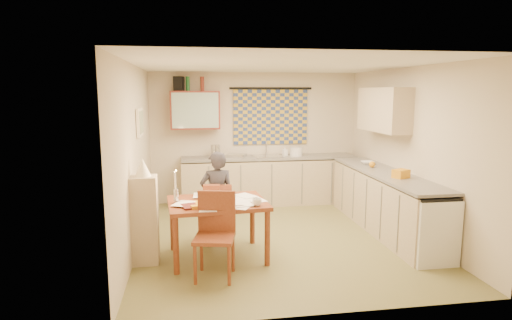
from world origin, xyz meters
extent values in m
cube|color=olive|center=(0.00, 0.00, -0.01)|extent=(4.00, 4.50, 0.02)
cube|color=white|center=(0.00, 0.00, 2.51)|extent=(4.00, 4.50, 0.02)
cube|color=beige|center=(0.00, 2.26, 1.25)|extent=(4.00, 0.02, 2.50)
cube|color=beige|center=(0.00, -2.26, 1.25)|extent=(4.00, 0.02, 2.50)
cube|color=beige|center=(-2.01, 0.00, 1.25)|extent=(0.02, 4.50, 2.50)
cube|color=beige|center=(2.01, 0.00, 1.25)|extent=(0.02, 4.50, 2.50)
cube|color=navy|center=(0.30, 2.22, 1.65)|extent=(1.45, 0.03, 1.05)
cylinder|color=black|center=(0.30, 2.20, 2.20)|extent=(1.60, 0.04, 0.04)
cube|color=maroon|center=(-1.15, 2.08, 1.80)|extent=(0.90, 0.34, 0.70)
cube|color=#99B2A5|center=(-1.15, 1.91, 1.80)|extent=(0.84, 0.02, 0.64)
cube|color=tan|center=(1.83, 0.55, 1.85)|extent=(0.34, 1.30, 0.70)
cube|color=#EFE5C9|center=(-1.97, 0.40, 1.70)|extent=(0.04, 0.50, 0.40)
cube|color=#B9B9A5|center=(-1.95, 0.40, 1.70)|extent=(0.01, 0.42, 0.32)
cube|color=tan|center=(0.22, 1.95, 0.43)|extent=(3.30, 0.60, 0.86)
cube|color=#63605D|center=(0.22, 1.95, 0.90)|extent=(3.30, 0.62, 0.04)
cube|color=tan|center=(1.70, 0.10, 0.43)|extent=(0.60, 2.95, 0.86)
cube|color=#63605D|center=(1.70, 0.10, 0.90)|extent=(0.62, 2.95, 0.04)
cube|color=white|center=(1.70, -1.15, 0.42)|extent=(0.56, 0.56, 0.83)
cube|color=black|center=(1.70, -1.15, 0.85)|extent=(0.53, 0.53, 0.03)
cube|color=silver|center=(0.21, 1.95, 0.88)|extent=(0.61, 0.52, 0.10)
cylinder|color=silver|center=(0.20, 2.13, 1.06)|extent=(0.04, 0.04, 0.28)
cube|color=silver|center=(-0.41, 1.95, 0.95)|extent=(0.44, 0.41, 0.06)
cylinder|color=silver|center=(-0.79, 1.95, 1.04)|extent=(0.19, 0.19, 0.24)
cylinder|color=white|center=(0.75, 1.95, 1.00)|extent=(0.26, 0.26, 0.16)
imported|color=white|center=(0.54, 2.00, 1.01)|extent=(0.13, 0.13, 0.18)
imported|color=white|center=(1.70, 0.80, 0.95)|extent=(0.25, 0.25, 0.05)
cube|color=orange|center=(1.70, -0.37, 0.98)|extent=(0.27, 0.24, 0.12)
sphere|color=orange|center=(1.65, 0.50, 0.97)|extent=(0.10, 0.10, 0.10)
cube|color=black|center=(-1.43, 2.08, 2.28)|extent=(0.20, 0.23, 0.26)
cylinder|color=#195926|center=(-1.27, 2.08, 2.28)|extent=(0.07, 0.07, 0.26)
cylinder|color=maroon|center=(-1.01, 2.08, 2.28)|extent=(0.08, 0.08, 0.26)
cube|color=maroon|center=(-0.93, -0.63, 0.72)|extent=(1.30, 1.03, 0.05)
cube|color=maroon|center=(-0.91, -0.04, 0.42)|extent=(0.41, 0.41, 0.04)
cube|color=maroon|center=(-0.90, -0.22, 0.65)|extent=(0.39, 0.05, 0.43)
cube|color=maroon|center=(-1.01, -1.25, 0.48)|extent=(0.53, 0.53, 0.04)
cube|color=maroon|center=(-0.97, -1.06, 0.74)|extent=(0.44, 0.14, 0.49)
imported|color=black|center=(-0.90, -0.07, 0.66)|extent=(0.53, 0.39, 1.32)
cube|color=tan|center=(-1.84, -0.67, 0.55)|extent=(0.32, 0.30, 1.11)
cone|color=#EFE5C9|center=(-1.84, -0.67, 1.22)|extent=(0.20, 0.20, 0.22)
cube|color=maroon|center=(-0.99, -0.37, 0.83)|extent=(0.23, 0.13, 0.16)
imported|color=white|center=(-0.47, -0.93, 0.80)|extent=(0.20, 0.20, 0.09)
imported|color=maroon|center=(-1.37, -0.90, 0.76)|extent=(0.31, 0.34, 0.02)
imported|color=orange|center=(-1.35, -0.77, 0.76)|extent=(0.25, 0.30, 0.02)
cube|color=orange|center=(-1.21, -0.95, 0.77)|extent=(0.14, 0.11, 0.04)
cube|color=black|center=(-0.78, -0.94, 0.76)|extent=(0.14, 0.07, 0.02)
cylinder|color=silver|center=(-1.45, -0.63, 0.84)|extent=(0.07, 0.07, 0.18)
cylinder|color=white|center=(-1.45, -0.65, 1.04)|extent=(0.03, 0.03, 0.22)
sphere|color=#FFCC66|center=(-1.44, -0.64, 1.16)|extent=(0.02, 0.02, 0.02)
cube|color=white|center=(-1.07, -0.97, 0.75)|extent=(0.22, 0.31, 0.00)
cube|color=white|center=(-0.44, -0.65, 0.75)|extent=(0.29, 0.35, 0.00)
cube|color=white|center=(-0.66, -0.94, 0.75)|extent=(0.32, 0.36, 0.00)
cube|color=white|center=(-0.57, -0.52, 0.76)|extent=(0.26, 0.33, 0.00)
cube|color=white|center=(-0.68, -0.55, 0.76)|extent=(0.23, 0.31, 0.00)
cube|color=white|center=(-1.02, -0.74, 0.76)|extent=(0.23, 0.31, 0.00)
cube|color=white|center=(-0.63, -0.84, 0.76)|extent=(0.25, 0.32, 0.00)
cube|color=white|center=(-0.54, -0.44, 0.76)|extent=(0.33, 0.36, 0.00)
cube|color=white|center=(-0.74, -0.87, 0.76)|extent=(0.28, 0.34, 0.00)
cube|color=white|center=(-1.00, -0.74, 0.77)|extent=(0.25, 0.32, 0.00)
cube|color=white|center=(-0.84, -0.39, 0.77)|extent=(0.26, 0.33, 0.00)
cube|color=white|center=(-1.13, -0.35, 0.77)|extent=(0.23, 0.31, 0.00)
cube|color=white|center=(-0.81, -0.51, 0.77)|extent=(0.30, 0.35, 0.00)
cube|color=white|center=(-1.36, -0.76, 0.77)|extent=(0.32, 0.36, 0.00)
cube|color=white|center=(-0.74, -0.81, 0.77)|extent=(0.21, 0.30, 0.00)
camera|label=1|loc=(-1.26, -5.95, 2.13)|focal=30.00mm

